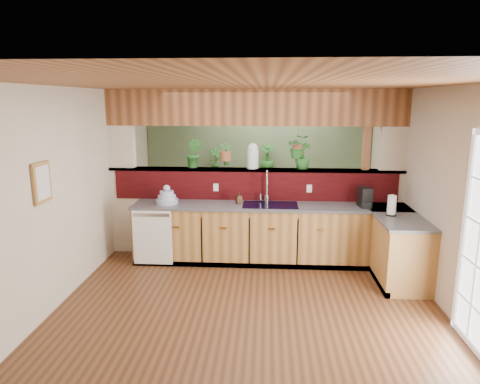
# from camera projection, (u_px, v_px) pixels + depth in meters

# --- Properties ---
(ground) EXTENTS (4.60, 7.00, 0.01)m
(ground) POSITION_uv_depth(u_px,v_px,m) (251.00, 288.00, 5.66)
(ground) COLOR #4F2D18
(ground) RESTS_ON ground
(ceiling) EXTENTS (4.60, 7.00, 0.01)m
(ceiling) POSITION_uv_depth(u_px,v_px,m) (252.00, 86.00, 5.11)
(ceiling) COLOR brown
(ceiling) RESTS_ON ground
(wall_back) EXTENTS (4.60, 0.02, 2.60)m
(wall_back) POSITION_uv_depth(u_px,v_px,m) (258.00, 156.00, 8.80)
(wall_back) COLOR beige
(wall_back) RESTS_ON ground
(wall_front) EXTENTS (4.60, 0.02, 2.60)m
(wall_front) POSITION_uv_depth(u_px,v_px,m) (222.00, 352.00, 1.97)
(wall_front) COLOR beige
(wall_front) RESTS_ON ground
(wall_left) EXTENTS (0.02, 7.00, 2.60)m
(wall_left) POSITION_uv_depth(u_px,v_px,m) (74.00, 190.00, 5.53)
(wall_left) COLOR beige
(wall_left) RESTS_ON ground
(wall_right) EXTENTS (0.02, 7.00, 2.60)m
(wall_right) POSITION_uv_depth(u_px,v_px,m) (438.00, 195.00, 5.24)
(wall_right) COLOR beige
(wall_right) RESTS_ON ground
(pass_through_partition) EXTENTS (4.60, 0.21, 2.60)m
(pass_through_partition) POSITION_uv_depth(u_px,v_px,m) (256.00, 181.00, 6.72)
(pass_through_partition) COLOR beige
(pass_through_partition) RESTS_ON ground
(pass_through_ledge) EXTENTS (4.60, 0.21, 0.04)m
(pass_through_ledge) POSITION_uv_depth(u_px,v_px,m) (255.00, 170.00, 6.68)
(pass_through_ledge) COLOR brown
(pass_through_ledge) RESTS_ON ground
(header_beam) EXTENTS (4.60, 0.15, 0.55)m
(header_beam) POSITION_uv_depth(u_px,v_px,m) (255.00, 108.00, 6.48)
(header_beam) COLOR brown
(header_beam) RESTS_ON ground
(sage_backwall) EXTENTS (4.55, 0.02, 2.55)m
(sage_backwall) POSITION_uv_depth(u_px,v_px,m) (258.00, 157.00, 8.78)
(sage_backwall) COLOR #5A744F
(sage_backwall) RESTS_ON ground
(countertop) EXTENTS (4.14, 1.52, 0.90)m
(countertop) POSITION_uv_depth(u_px,v_px,m) (309.00, 237.00, 6.36)
(countertop) COLOR olive
(countertop) RESTS_ON ground
(dishwasher) EXTENTS (0.58, 0.03, 0.82)m
(dishwasher) POSITION_uv_depth(u_px,v_px,m) (152.00, 237.00, 6.30)
(dishwasher) COLOR white
(dishwasher) RESTS_ON ground
(navy_sink) EXTENTS (0.82, 0.50, 0.18)m
(navy_sink) POSITION_uv_depth(u_px,v_px,m) (270.00, 210.00, 6.42)
(navy_sink) COLOR black
(navy_sink) RESTS_ON countertop
(framed_print) EXTENTS (0.04, 0.35, 0.45)m
(framed_print) POSITION_uv_depth(u_px,v_px,m) (42.00, 183.00, 4.69)
(framed_print) COLOR olive
(framed_print) RESTS_ON wall_left
(faucet) EXTENTS (0.22, 0.22, 0.51)m
(faucet) POSITION_uv_depth(u_px,v_px,m) (267.00, 185.00, 6.50)
(faucet) COLOR #B7B7B2
(faucet) RESTS_ON countertop
(dish_stack) EXTENTS (0.33, 0.33, 0.29)m
(dish_stack) POSITION_uv_depth(u_px,v_px,m) (167.00, 198.00, 6.46)
(dish_stack) COLOR #9FAFCD
(dish_stack) RESTS_ON countertop
(soap_dispenser) EXTENTS (0.11, 0.11, 0.18)m
(soap_dispenser) POSITION_uv_depth(u_px,v_px,m) (239.00, 198.00, 6.45)
(soap_dispenser) COLOR #351F13
(soap_dispenser) RESTS_ON countertop
(coffee_maker) EXTENTS (0.16, 0.26, 0.29)m
(coffee_maker) POSITION_uv_depth(u_px,v_px,m) (365.00, 198.00, 6.25)
(coffee_maker) COLOR black
(coffee_maker) RESTS_ON countertop
(paper_towel) EXTENTS (0.14, 0.14, 0.30)m
(paper_towel) POSITION_uv_depth(u_px,v_px,m) (392.00, 206.00, 5.79)
(paper_towel) COLOR black
(paper_towel) RESTS_ON countertop
(glass_jar) EXTENTS (0.18, 0.18, 0.39)m
(glass_jar) POSITION_uv_depth(u_px,v_px,m) (253.00, 156.00, 6.64)
(glass_jar) COLOR silver
(glass_jar) RESTS_ON pass_through_ledge
(ledge_plant_left) EXTENTS (0.31, 0.28, 0.46)m
(ledge_plant_left) POSITION_uv_depth(u_px,v_px,m) (194.00, 153.00, 6.69)
(ledge_plant_left) COLOR #225F22
(ledge_plant_left) RESTS_ON pass_through_ledge
(ledge_plant_right) EXTENTS (0.26, 0.26, 0.42)m
(ledge_plant_right) POSITION_uv_depth(u_px,v_px,m) (303.00, 155.00, 6.59)
(ledge_plant_right) COLOR #225F22
(ledge_plant_right) RESTS_ON pass_through_ledge
(hanging_plant_a) EXTENTS (0.23, 0.19, 0.54)m
(hanging_plant_a) POSITION_uv_depth(u_px,v_px,m) (226.00, 146.00, 6.64)
(hanging_plant_a) COLOR brown
(hanging_plant_a) RESTS_ON header_beam
(hanging_plant_b) EXTENTS (0.35, 0.32, 0.47)m
(hanging_plant_b) POSITION_uv_depth(u_px,v_px,m) (298.00, 137.00, 6.53)
(hanging_plant_b) COLOR brown
(hanging_plant_b) RESTS_ON header_beam
(shelving_console) EXTENTS (1.69, 0.87, 1.09)m
(shelving_console) POSITION_uv_depth(u_px,v_px,m) (242.00, 197.00, 8.74)
(shelving_console) COLOR black
(shelving_console) RESTS_ON ground
(shelf_plant_a) EXTENTS (0.26, 0.20, 0.46)m
(shelf_plant_a) POSITION_uv_depth(u_px,v_px,m) (215.00, 159.00, 8.61)
(shelf_plant_a) COLOR #225F22
(shelf_plant_a) RESTS_ON shelving_console
(shelf_plant_b) EXTENTS (0.34, 0.34, 0.53)m
(shelf_plant_b) POSITION_uv_depth(u_px,v_px,m) (267.00, 158.00, 8.54)
(shelf_plant_b) COLOR #225F22
(shelf_plant_b) RESTS_ON shelving_console
(floor_plant) EXTENTS (0.76, 0.70, 0.71)m
(floor_plant) POSITION_uv_depth(u_px,v_px,m) (320.00, 215.00, 7.88)
(floor_plant) COLOR #225F22
(floor_plant) RESTS_ON ground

